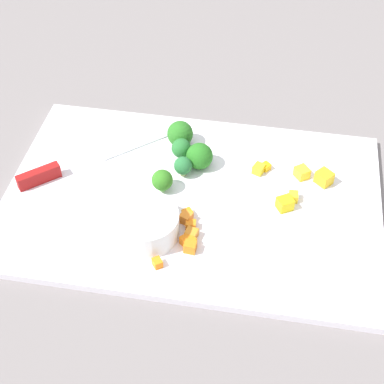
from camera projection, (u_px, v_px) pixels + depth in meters
The scene contains 22 objects.
ground_plane at pixel (192, 202), 0.87m from camera, with size 4.00×4.00×0.00m, color slate.
cutting_board at pixel (192, 200), 0.87m from camera, with size 0.55×0.36×0.01m, color white.
prep_bowl at pixel (146, 224), 0.80m from camera, with size 0.09×0.09×0.04m, color white.
chef_knife at pixel (69, 166), 0.90m from camera, with size 0.22×0.20×0.02m.
carrot_dice_0 at pixel (187, 213), 0.83m from camera, with size 0.01×0.01×0.01m, color orange.
carrot_dice_1 at pixel (186, 218), 0.82m from camera, with size 0.02×0.01×0.02m, color orange.
carrot_dice_2 at pixel (192, 234), 0.80m from camera, with size 0.01×0.02×0.01m, color orange.
carrot_dice_3 at pixel (191, 225), 0.82m from camera, with size 0.01×0.01×0.01m, color orange.
carrot_dice_4 at pixel (157, 263), 0.77m from camera, with size 0.01×0.01×0.01m, color orange.
carrot_dice_5 at pixel (190, 247), 0.79m from camera, with size 0.01×0.02×0.02m, color orange.
carrot_dice_6 at pixel (188, 241), 0.80m from camera, with size 0.02×0.02×0.01m, color orange.
pepper_dice_0 at pixel (293, 197), 0.85m from camera, with size 0.01×0.02×0.01m, color yellow.
pepper_dice_1 at pixel (266, 167), 0.90m from camera, with size 0.01×0.01×0.01m, color yellow.
pepper_dice_2 at pixel (259, 169), 0.90m from camera, with size 0.01×0.02×0.01m, color yellow.
pepper_dice_3 at pixel (302, 173), 0.89m from camera, with size 0.02×0.02×0.02m, color yellow.
pepper_dice_4 at pixel (285, 203), 0.84m from camera, with size 0.02×0.02×0.02m, color yellow.
pepper_dice_5 at pixel (324, 178), 0.88m from camera, with size 0.02×0.02×0.02m, color yellow.
broccoli_floret_0 at pixel (198, 156), 0.90m from camera, with size 0.04×0.04×0.04m.
broccoli_floret_1 at pixel (162, 180), 0.86m from camera, with size 0.03×0.03×0.04m.
broccoli_floret_2 at pixel (180, 134), 0.93m from camera, with size 0.04×0.04×0.04m.
broccoli_floret_3 at pixel (183, 166), 0.88m from camera, with size 0.03×0.03×0.03m.
broccoli_floret_4 at pixel (181, 148), 0.91m from camera, with size 0.03×0.03×0.03m.
Camera 1 is at (0.10, -0.59, 0.63)m, focal length 54.72 mm.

